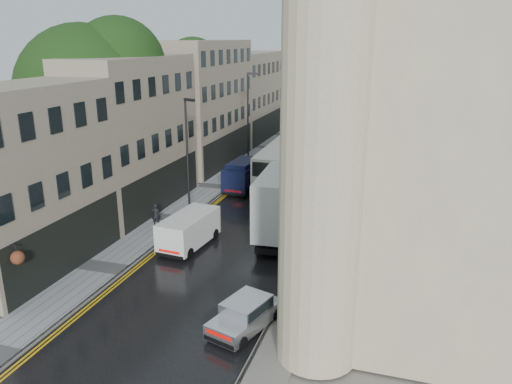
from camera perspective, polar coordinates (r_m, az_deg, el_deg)
The scene contains 15 objects.
road at distance 41.39m, azimuth 2.80°, elevation -0.14°, with size 9.00×85.00×0.02m, color black.
left_sidewalk at distance 43.14m, azimuth -4.74°, elevation 0.61°, with size 2.70×85.00×0.12m, color gray.
right_sidewalk at distance 40.43m, azimuth 10.22°, elevation -0.76°, with size 1.80×85.00×0.12m, color slate.
old_shop_row at distance 45.53m, azimuth -7.99°, elevation 9.05°, with size 4.50×56.00×12.00m, color gray, non-canonical shape.
modern_block at distance 37.15m, azimuth 18.07°, elevation 8.10°, with size 8.00×40.00×14.00m, color #C5BB92, non-canonical shape.
tree_near at distance 38.39m, azimuth -18.64°, elevation 8.24°, with size 10.56×10.56×13.89m, color black, non-canonical shape.
tree_far at distance 49.37m, azimuth -9.45°, elevation 9.89°, with size 9.24×9.24×12.46m, color black, non-canonical shape.
cream_bus at distance 41.41m, azimuth 0.59°, elevation 2.38°, with size 2.87×12.64×3.45m, color white, non-canonical shape.
white_lorry at distance 30.13m, azimuth 0.37°, elevation -2.37°, with size 2.55×8.52×4.47m, color silver, non-canonical shape.
silver_hatchback at distance 22.11m, azimuth -4.97°, elevation -14.60°, with size 1.67×3.81×1.43m, color #B7B7BC, non-canonical shape.
white_van at distance 30.08m, azimuth -10.73°, elevation -5.15°, with size 1.99×4.64×2.10m, color white, non-canonical shape.
navy_van at distance 40.86m, azimuth -3.49°, elevation 1.56°, with size 2.08×5.19×2.65m, color black, non-canonical shape.
pedestrian at distance 34.43m, azimuth -11.38°, elevation -2.57°, with size 0.57×0.37×1.56m, color black.
lamp_post_near at distance 34.87m, azimuth -7.83°, elevation 3.70°, with size 0.94×0.21×8.35m, color black, non-canonical shape.
lamp_post_far at distance 47.13m, azimuth -0.93°, elevation 7.89°, with size 1.03×0.23×9.16m, color black, non-canonical shape.
Camera 1 is at (9.83, -10.75, 12.39)m, focal length 35.00 mm.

